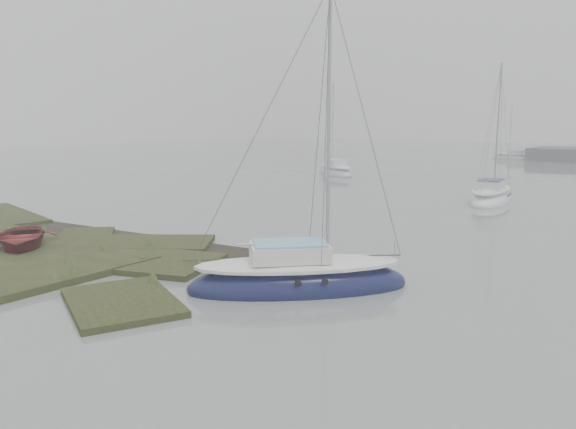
# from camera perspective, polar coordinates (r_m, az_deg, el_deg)

# --- Properties ---
(ground) EXTENTS (160.00, 160.00, 0.00)m
(ground) POSITION_cam_1_polar(r_m,az_deg,el_deg) (41.09, 19.08, 2.62)
(ground) COLOR slate
(ground) RESTS_ON ground
(sailboat_main) EXTENTS (5.83, 5.78, 8.72)m
(sailboat_main) POSITION_cam_1_polar(r_m,az_deg,el_deg) (15.66, 1.06, -6.67)
(sailboat_main) COLOR #0E1135
(sailboat_main) RESTS_ON ground
(sailboat_white) EXTENTS (2.55, 6.12, 8.40)m
(sailboat_white) POSITION_cam_1_polar(r_m,az_deg,el_deg) (34.00, 19.91, 1.64)
(sailboat_white) COLOR white
(sailboat_white) RESTS_ON ground
(sailboat_far_a) EXTENTS (5.90, 5.24, 8.43)m
(sailboat_far_a) POSITION_cam_1_polar(r_m,az_deg,el_deg) (48.04, 4.84, 4.39)
(sailboat_far_a) COLOR silver
(sailboat_far_a) RESTS_ON ground
(sailboat_far_c) EXTENTS (5.03, 1.84, 7.00)m
(sailboat_far_c) POSITION_cam_1_polar(r_m,az_deg,el_deg) (71.04, 22.03, 5.39)
(sailboat_far_c) COLOR #B0B6B9
(sailboat_far_c) RESTS_ON ground
(dinghy) EXTENTS (4.05, 3.78, 0.68)m
(dinghy) POSITION_cam_1_polar(r_m,az_deg,el_deg) (21.93, -25.51, -2.09)
(dinghy) COLOR maroon
(dinghy) RESTS_ON marsh_bank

